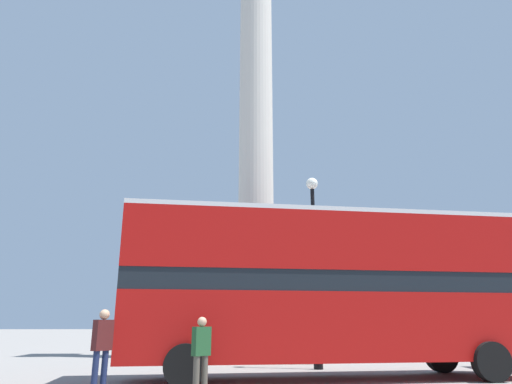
{
  "coord_description": "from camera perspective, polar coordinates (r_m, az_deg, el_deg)",
  "views": [
    {
      "loc": [
        -1.19,
        -19.83,
        1.46
      ],
      "look_at": [
        0.0,
        0.0,
        7.18
      ],
      "focal_mm": 32.0,
      "sensor_mm": 36.0,
      "label": 1
    }
  ],
  "objects": [
    {
      "name": "pedestrian_near_lamp",
      "position": [
        10.6,
        -6.87,
        -19.15
      ],
      "size": [
        0.43,
        0.4,
        1.59
      ],
      "rotation": [
        0.0,
        0.0,
        3.85
      ],
      "color": "#4C473D",
      "rests_on": "ground_plane"
    },
    {
      "name": "bus_b",
      "position": [
        13.31,
        8.94,
        -11.5
      ],
      "size": [
        11.37,
        3.52,
        4.49
      ],
      "rotation": [
        0.0,
        0.0,
        0.09
      ],
      "color": "#A80F0C",
      "rests_on": "ground_plane"
    },
    {
      "name": "street_lamp",
      "position": [
        16.23,
        7.33,
        -7.98
      ],
      "size": [
        0.43,
        0.43,
        6.58
      ],
      "color": "black",
      "rests_on": "ground_plane"
    },
    {
      "name": "equestrian_statue",
      "position": [
        26.74,
        17.38,
        -14.84
      ],
      "size": [
        4.08,
        3.18,
        6.2
      ],
      "rotation": [
        0.0,
        0.0,
        0.14
      ],
      "color": "beige",
      "rests_on": "ground_plane"
    },
    {
      "name": "monument_column",
      "position": [
        21.14,
        0.0,
        3.94
      ],
      "size": [
        4.58,
        4.58,
        25.48
      ],
      "color": "beige",
      "rests_on": "ground_plane"
    },
    {
      "name": "pedestrian_by_plinth",
      "position": [
        11.49,
        -18.7,
        -17.54
      ],
      "size": [
        0.42,
        0.48,
        1.76
      ],
      "rotation": [
        0.0,
        0.0,
        4.09
      ],
      "color": "#192347",
      "rests_on": "ground_plane"
    },
    {
      "name": "ground_plane",
      "position": [
        19.92,
        0.0,
        -20.26
      ],
      "size": [
        200.0,
        200.0,
        0.0
      ],
      "primitive_type": "plane",
      "color": "gray"
    }
  ]
}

